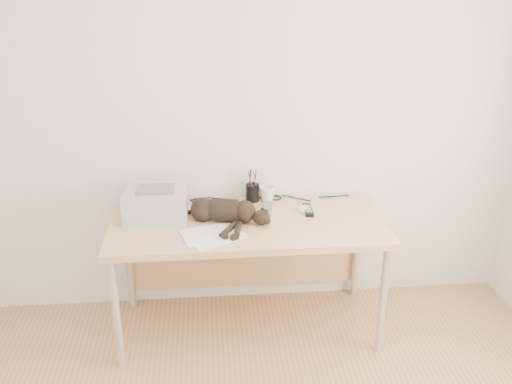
{
  "coord_description": "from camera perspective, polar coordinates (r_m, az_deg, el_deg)",
  "views": [
    {
      "loc": [
        -0.22,
        -1.58,
        2.2
      ],
      "look_at": [
        0.04,
        1.34,
        0.95
      ],
      "focal_mm": 40.0,
      "sensor_mm": 36.0,
      "label": 1
    }
  ],
  "objects": [
    {
      "name": "cat",
      "position": [
        3.3,
        -3.43,
        -1.95
      ],
      "size": [
        0.61,
        0.41,
        0.14
      ],
      "rotation": [
        0.0,
        0.0,
        -0.31
      ],
      "color": "black",
      "rests_on": "desk"
    },
    {
      "name": "papers",
      "position": [
        3.16,
        -4.34,
        -4.32
      ],
      "size": [
        0.39,
        0.34,
        0.01
      ],
      "color": "white",
      "rests_on": "desk"
    },
    {
      "name": "printer",
      "position": [
        3.4,
        -9.93,
        -1.03
      ],
      "size": [
        0.37,
        0.32,
        0.18
      ],
      "color": "#BABABF",
      "rests_on": "desk"
    },
    {
      "name": "cable_tangle",
      "position": [
        3.59,
        -1.2,
        -0.69
      ],
      "size": [
        1.36,
        0.08,
        0.01
      ],
      "primitive_type": null,
      "color": "black",
      "rests_on": "desk"
    },
    {
      "name": "mouse",
      "position": [
        3.46,
        4.74,
        -1.53
      ],
      "size": [
        0.12,
        0.14,
        0.04
      ],
      "primitive_type": "ellipsoid",
      "rotation": [
        0.0,
        0.0,
        0.43
      ],
      "color": "white",
      "rests_on": "desk"
    },
    {
      "name": "pen_cup",
      "position": [
        3.56,
        -0.36,
        -0.03
      ],
      "size": [
        0.08,
        0.08,
        0.21
      ],
      "color": "black",
      "rests_on": "desk"
    },
    {
      "name": "remote_black",
      "position": [
        3.45,
        5.21,
        -1.8
      ],
      "size": [
        0.05,
        0.17,
        0.02
      ],
      "primitive_type": "cube",
      "rotation": [
        0.0,
        0.0,
        -0.02
      ],
      "color": "black",
      "rests_on": "desk"
    },
    {
      "name": "mug",
      "position": [
        3.56,
        1.14,
        -0.15
      ],
      "size": [
        0.15,
        0.15,
        0.1
      ],
      "primitive_type": "imported",
      "rotation": [
        0.0,
        0.0,
        0.73
      ],
      "color": "silver",
      "rests_on": "desk"
    },
    {
      "name": "desk",
      "position": [
        3.45,
        -0.92,
        -4.3
      ],
      "size": [
        1.6,
        0.7,
        0.74
      ],
      "color": "#DBAC80",
      "rests_on": "floor"
    },
    {
      "name": "remote_grey",
      "position": [
        3.45,
        1.13,
        -1.69
      ],
      "size": [
        0.09,
        0.19,
        0.02
      ],
      "primitive_type": "cube",
      "rotation": [
        0.0,
        0.0,
        -0.22
      ],
      "color": "slate",
      "rests_on": "desk"
    },
    {
      "name": "wall_back",
      "position": [
        3.46,
        -1.33,
        8.07
      ],
      "size": [
        3.5,
        0.0,
        3.5
      ],
      "primitive_type": "plane",
      "rotation": [
        1.57,
        0.0,
        0.0
      ],
      "color": "silver",
      "rests_on": "floor"
    }
  ]
}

